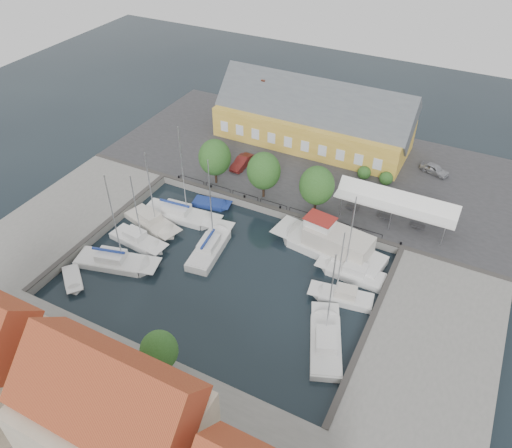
{
  "coord_description": "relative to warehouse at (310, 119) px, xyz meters",
  "views": [
    {
      "loc": [
        20.83,
        -34.69,
        37.98
      ],
      "look_at": [
        0.0,
        6.0,
        1.5
      ],
      "focal_mm": 35.0,
      "sensor_mm": 36.0,
      "label": 1
    }
  ],
  "objects": [
    {
      "name": "tent_canopy",
      "position": [
        16.6,
        -13.86,
        -0.74
      ],
      "size": [
        14.0,
        4.0,
        2.83
      ],
      "color": "white",
      "rests_on": "north_quay"
    },
    {
      "name": "trawler",
      "position": [
        11.76,
        -21.45,
        -3.41
      ],
      "size": [
        13.82,
        5.69,
        5.0
      ],
      "color": "silver",
      "rests_on": "ground"
    },
    {
      "name": "ground",
      "position": [
        2.6,
        -28.36,
        -4.43
      ],
      "size": [
        140.0,
        140.0,
        0.0
      ],
      "primitive_type": "plane",
      "color": "black",
      "rests_on": "ground"
    },
    {
      "name": "east_boat_c",
      "position": [
        15.78,
        -33.88,
        -4.17
      ],
      "size": [
        5.77,
        9.08,
        11.2
      ],
      "color": "silver",
      "rests_on": "ground"
    },
    {
      "name": "east_boat_a",
      "position": [
        15.01,
        -23.9,
        -4.17
      ],
      "size": [
        7.63,
        2.67,
        10.79
      ],
      "color": "silver",
      "rests_on": "ground"
    },
    {
      "name": "north_quay",
      "position": [
        2.6,
        -5.36,
        -3.93
      ],
      "size": [
        56.0,
        26.0,
        1.0
      ],
      "primitive_type": "cube",
      "color": "#2D2D30",
      "rests_on": "ground"
    },
    {
      "name": "quay_edge_fittings",
      "position": [
        2.62,
        -23.61,
        -3.37
      ],
      "size": [
        56.0,
        24.72,
        0.4
      ],
      "color": "#383533",
      "rests_on": "north_quay"
    },
    {
      "name": "east_quay",
      "position": [
        24.6,
        -30.36,
        -3.93
      ],
      "size": [
        12.0,
        24.0,
        1.0
      ],
      "primitive_type": "cube",
      "color": "slate",
      "rests_on": "ground"
    },
    {
      "name": "launch_nw",
      "position": [
        -5.15,
        -19.82,
        -4.34
      ],
      "size": [
        5.22,
        2.82,
        0.88
      ],
      "color": "navy",
      "rests_on": "ground"
    },
    {
      "name": "center_sailboat",
      "position": [
        -0.67,
        -27.39,
        -4.06
      ],
      "size": [
        3.73,
        9.05,
        12.13
      ],
      "color": "silver",
      "rests_on": "ground"
    },
    {
      "name": "townhouses",
      "position": [
        4.52,
        -51.6,
        1.4
      ],
      "size": [
        36.3,
        8.5,
        12.0
      ],
      "color": "beige",
      "rests_on": "south_bank"
    },
    {
      "name": "east_boat_b",
      "position": [
        15.28,
        -27.72,
        -4.17
      ],
      "size": [
        6.9,
        3.21,
        9.36
      ],
      "color": "silver",
      "rests_on": "ground"
    },
    {
      "name": "quay_trees",
      "position": [
        0.6,
        -16.36,
        0.45
      ],
      "size": [
        18.2,
        4.2,
        6.3
      ],
      "color": "black",
      "rests_on": "north_quay"
    },
    {
      "name": "car_red",
      "position": [
        -5.23,
        -11.31,
        -2.7
      ],
      "size": [
        1.67,
        4.49,
        1.47
      ],
      "primitive_type": "imported",
      "rotation": [
        0.0,
        0.0,
        -0.03
      ],
      "color": "#551513",
      "rests_on": "north_quay"
    },
    {
      "name": "south_bank",
      "position": [
        2.6,
        -49.36,
        -3.93
      ],
      "size": [
        56.0,
        14.0,
        1.0
      ],
      "primitive_type": "cube",
      "color": "slate",
      "rests_on": "ground"
    },
    {
      "name": "west_boat_c",
      "position": [
        -8.9,
        -30.09,
        -4.17
      ],
      "size": [
        7.61,
        3.14,
        10.16
      ],
      "color": "silver",
      "rests_on": "ground"
    },
    {
      "name": "launch_sw",
      "position": [
        -11.21,
        -38.28,
        -4.34
      ],
      "size": [
        4.53,
        4.13,
        0.98
      ],
      "color": "silver",
      "rests_on": "ground"
    },
    {
      "name": "warehouse",
      "position": [
        0.0,
        0.0,
        0.0
      ],
      "size": [
        28.56,
        14.0,
        9.55
      ],
      "color": "gold",
      "rests_on": "north_quay"
    },
    {
      "name": "west_boat_d",
      "position": [
        -8.79,
        -34.16,
        -4.16
      ],
      "size": [
        9.79,
        5.11,
        12.54
      ],
      "color": "silver",
      "rests_on": "ground"
    },
    {
      "name": "car_silver",
      "position": [
        18.83,
        -0.91,
        -2.75
      ],
      "size": [
        4.3,
        2.84,
        1.36
      ],
      "primitive_type": "imported",
      "rotation": [
        0.0,
        0.0,
        1.23
      ],
      "color": "#A0A1A7",
      "rests_on": "north_quay"
    },
    {
      "name": "west_boat_a",
      "position": [
        -7.29,
        -23.71,
        -4.16
      ],
      "size": [
        10.38,
        3.76,
        13.23
      ],
      "color": "silver",
      "rests_on": "ground"
    },
    {
      "name": "west_boat_b",
      "position": [
        -9.45,
        -26.59,
        -4.17
      ],
      "size": [
        8.38,
        4.78,
        11.01
      ],
      "color": "beige",
      "rests_on": "ground"
    },
    {
      "name": "west_quay",
      "position": [
        -19.4,
        -30.36,
        -3.93
      ],
      "size": [
        12.0,
        24.0,
        1.0
      ],
      "primitive_type": "cube",
      "color": "slate",
      "rests_on": "ground"
    }
  ]
}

